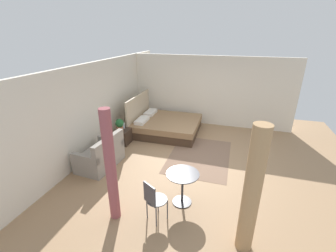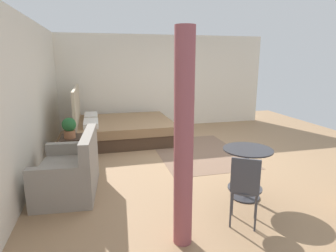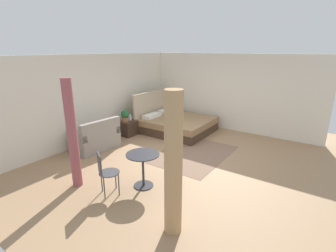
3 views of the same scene
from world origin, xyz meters
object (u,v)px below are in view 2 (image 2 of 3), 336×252
cafe_chair_near_window (245,185)px  bed (121,129)px  couch (71,173)px  nightstand (73,148)px  potted_plant (69,127)px  balcony_table (247,164)px  vase (70,131)px

cafe_chair_near_window → bed: bearing=14.5°
couch → nightstand: bearing=2.9°
couch → nightstand: (1.43, 0.07, -0.06)m
potted_plant → balcony_table: (-2.13, -2.57, -0.19)m
couch → balcony_table: size_ratio=1.79×
bed → cafe_chair_near_window: 4.31m
couch → bed: bearing=-19.9°
nightstand → cafe_chair_near_window: size_ratio=0.61×
nightstand → balcony_table: 3.38m
potted_plant → couch: bearing=-175.3°
potted_plant → cafe_chair_near_window: size_ratio=0.44×
balcony_table → cafe_chair_near_window: 0.78m
couch → potted_plant: size_ratio=3.32×
balcony_table → cafe_chair_near_window: (-0.67, 0.40, 0.02)m
nightstand → balcony_table: (-2.23, -2.53, 0.27)m
vase → balcony_table: 3.49m
potted_plant → balcony_table: size_ratio=0.54×
bed → vase: bearing=136.4°
balcony_table → nightstand: bearing=48.6°
nightstand → cafe_chair_near_window: bearing=-143.7°
couch → vase: bearing=4.3°
couch → vase: 1.58m
potted_plant → balcony_table: 3.34m
vase → balcony_table: size_ratio=0.25×
vase → cafe_chair_near_window: cafe_chair_near_window is taller
couch → cafe_chair_near_window: bearing=-125.5°
nightstand → potted_plant: bearing=160.5°
cafe_chair_near_window → vase: bearing=35.8°
vase → potted_plant: bearing=-177.8°
bed → cafe_chair_near_window: bearing=-165.5°
nightstand → vase: (0.12, 0.04, 0.34)m
bed → vase: (-1.15, 1.10, 0.30)m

